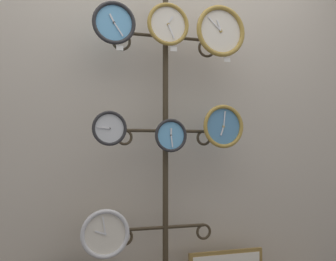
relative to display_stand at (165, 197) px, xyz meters
The scene contains 12 objects.
shop_wall 0.69m from the display_stand, 90.00° to the left, with size 4.40×0.04×2.80m.
display_stand is the anchor object (origin of this frame).
clock_top_left 1.05m from the display_stand, 164.26° to the right, with size 0.25×0.04×0.25m.
clock_top_center 1.02m from the display_stand, 97.79° to the right, with size 0.26×0.04×0.26m.
clock_top_right 1.05m from the display_stand, 19.02° to the right, with size 0.32×0.04×0.32m.
clock_middle_left 0.54m from the display_stand, 163.24° to the right, with size 0.19×0.04×0.19m.
clock_middle_center 0.37m from the display_stand, 84.55° to the right, with size 0.20×0.04×0.20m.
clock_middle_right 0.55m from the display_stand, 13.98° to the right, with size 0.26×0.04×0.26m.
clock_bottom_left 0.42m from the display_stand, 164.48° to the right, with size 0.27×0.04×0.27m.
price_tag_upper 0.91m from the display_stand, 162.27° to the right, with size 0.04×0.00×0.03m.
price_tag_mid 0.88m from the display_stand, 74.64° to the right, with size 0.04×0.00×0.03m.
price_tag_lower 0.91m from the display_stand, 16.91° to the right, with size 0.04×0.00×0.03m.
Camera 1 is at (-0.71, -1.83, 1.02)m, focal length 42.00 mm.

